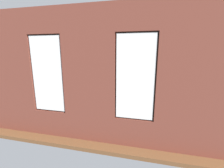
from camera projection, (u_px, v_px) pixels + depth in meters
The scene contains 22 objects.
ground_plane at pixel (114, 105), 6.32m from camera, with size 7.30×6.01×0.10m, color brown.
brick_wall_with_windows at pixel (89, 79), 3.48m from camera, with size 6.70×0.30×3.16m.
white_wall_right at pixel (39, 65), 6.52m from camera, with size 0.10×5.01×3.16m, color silver.
couch_by_window at pixel (101, 117), 4.34m from camera, with size 2.02×0.87×0.80m.
couch_left at pixel (185, 107), 5.13m from camera, with size 1.00×2.10×0.80m.
coffee_table at pixel (116, 96), 6.20m from camera, with size 1.22×0.85×0.40m.
cup_ceramic at pixel (124, 94), 6.24m from camera, with size 0.07×0.07×0.08m, color #B23D38.
candle_jar at pixel (113, 93), 6.31m from camera, with size 0.08×0.08×0.10m, color #B7333D.
table_plant_small at pixel (117, 93), 6.01m from camera, with size 0.16×0.16×0.26m.
remote_silver at pixel (106, 95), 6.15m from camera, with size 0.05×0.17×0.02m, color #B2B2B7.
remote_gray at pixel (116, 95), 6.18m from camera, with size 0.05×0.17×0.02m, color #59595B.
media_console at pixel (57, 91), 7.38m from camera, with size 1.03×0.42×0.52m, color black.
tv_flatscreen at pixel (55, 78), 7.24m from camera, with size 1.17×0.20×0.83m.
papasan_chair at pixel (105, 85), 7.87m from camera, with size 1.06×1.06×0.68m.
potted_plant_mid_room_small at pixel (134, 90), 7.02m from camera, with size 0.31×0.31×0.58m.
potted_plant_corner_far_left at pixel (210, 109), 3.53m from camera, with size 0.89×0.94×1.46m.
potted_plant_near_tv at pixel (54, 86), 6.23m from camera, with size 0.82×0.76×1.43m.
potted_plant_corner_near_left at pixel (177, 83), 7.45m from camera, with size 0.94×0.77×1.42m.
potted_plant_by_left_couch at pixel (168, 94), 6.62m from camera, with size 0.27×0.27×0.50m.
potted_plant_beside_window_right at pixel (29, 101), 4.71m from camera, with size 0.97×1.00×1.27m.
potted_plant_foreground_right at pixel (75, 79), 8.64m from camera, with size 0.93×0.85×1.14m.
potted_plant_between_couches at pixel (154, 111), 4.01m from camera, with size 0.80×0.70×1.14m.
Camera 1 is at (-1.31, 5.83, 2.19)m, focal length 24.00 mm.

